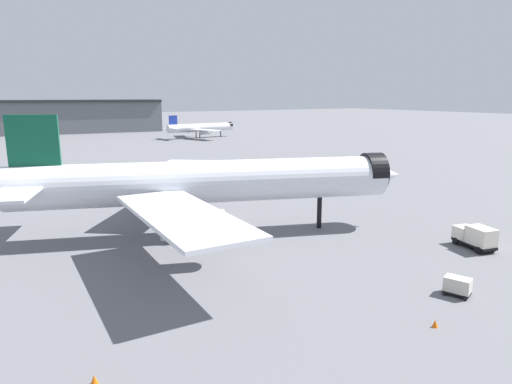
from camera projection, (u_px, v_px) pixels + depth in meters
name	position (u px, v px, depth m)	size (l,w,h in m)	color
ground	(204.00, 234.00, 63.97)	(900.00, 900.00, 0.00)	slate
airliner_near_gate	(204.00, 183.00, 62.11)	(56.84, 50.58, 16.85)	silver
airliner_far_taxiway	(200.00, 128.00, 206.53)	(36.60, 33.39, 10.44)	silver
service_truck_front	(475.00, 236.00, 57.65)	(3.52, 5.86, 3.00)	black
baggage_tug_wing	(112.00, 188.00, 90.84)	(3.03, 3.58, 1.85)	black
baggage_cart_trailing	(457.00, 286.00, 44.18)	(2.53, 2.78, 1.82)	black
traffic_cone_near_nose	(94.00, 380.00, 30.67)	(0.54, 0.54, 0.67)	#F2600C
traffic_cone_wingtip	(435.00, 323.00, 38.24)	(0.51, 0.51, 0.64)	#F2600C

